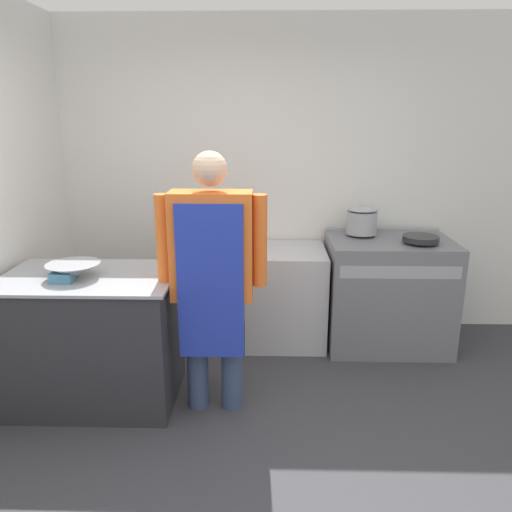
% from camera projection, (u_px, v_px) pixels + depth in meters
% --- Properties ---
extents(ground_plane, '(14.00, 14.00, 0.00)m').
position_uv_depth(ground_plane, '(244.00, 488.00, 2.63)').
color(ground_plane, '#38383D').
extents(wall_back, '(8.00, 0.05, 2.70)m').
position_uv_depth(wall_back, '(255.00, 179.00, 4.39)').
color(wall_back, white).
rests_on(wall_back, ground_plane).
extents(prep_counter, '(1.13, 0.76, 0.89)m').
position_uv_depth(prep_counter, '(94.00, 337.00, 3.37)').
color(prep_counter, '#2D2D33').
rests_on(prep_counter, ground_plane).
extents(stove, '(1.00, 0.73, 0.93)m').
position_uv_depth(stove, '(387.00, 292.00, 4.18)').
color(stove, slate).
rests_on(stove, ground_plane).
extents(fridge_unit, '(0.66, 0.68, 0.81)m').
position_uv_depth(fridge_unit, '(285.00, 295.00, 4.27)').
color(fridge_unit, silver).
rests_on(fridge_unit, ground_plane).
extents(person_cook, '(0.69, 0.24, 1.69)m').
position_uv_depth(person_cook, '(212.00, 269.00, 3.11)').
color(person_cook, '#38476B').
rests_on(person_cook, ground_plane).
extents(mixing_bowl, '(0.34, 0.34, 0.10)m').
position_uv_depth(mixing_bowl, '(74.00, 271.00, 3.18)').
color(mixing_bowl, '#9EA0A8').
rests_on(mixing_bowl, prep_counter).
extents(plastic_tub, '(0.14, 0.14, 0.06)m').
position_uv_depth(plastic_tub, '(63.00, 276.00, 3.13)').
color(plastic_tub, teal).
rests_on(plastic_tub, prep_counter).
extents(stock_pot, '(0.25, 0.25, 0.23)m').
position_uv_depth(stock_pot, '(362.00, 220.00, 4.15)').
color(stock_pot, '#9EA0A8').
rests_on(stock_pot, stove).
extents(saute_pan, '(0.28, 0.28, 0.04)m').
position_uv_depth(saute_pan, '(421.00, 239.00, 3.92)').
color(saute_pan, '#262628').
rests_on(saute_pan, stove).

